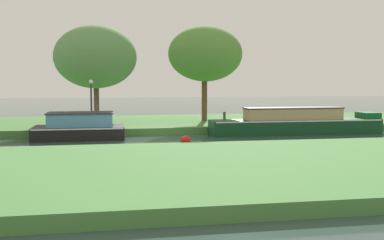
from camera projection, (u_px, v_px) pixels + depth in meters
name	position (u px, v px, depth m)	size (l,w,h in m)	color
ground_plane	(155.00, 140.00, 23.43)	(120.00, 120.00, 0.00)	#334843
riverbank_far	(144.00, 124.00, 30.27)	(72.00, 10.00, 0.40)	#447737
riverbank_near	(182.00, 170.00, 14.59)	(72.00, 10.00, 0.40)	#4A833F
forest_barge	(297.00, 123.00, 26.01)	(9.88, 1.59, 1.53)	#123F21
black_narrowboat	(80.00, 128.00, 23.88)	(4.63, 2.35, 1.39)	black
willow_tree_left	(96.00, 57.00, 28.83)	(5.19, 4.10, 6.12)	brown
willow_tree_centre	(205.00, 54.00, 29.52)	(4.82, 4.08, 6.15)	brown
lamp_post	(91.00, 97.00, 25.76)	(0.24, 0.24, 2.69)	#333338
mooring_post_near	(50.00, 124.00, 24.92)	(0.12, 0.12, 0.56)	#472E26
mooring_post_far	(224.00, 119.00, 26.64)	(0.15, 0.15, 0.82)	#433D28
channel_buoy	(186.00, 141.00, 21.48)	(0.47, 0.47, 0.47)	red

